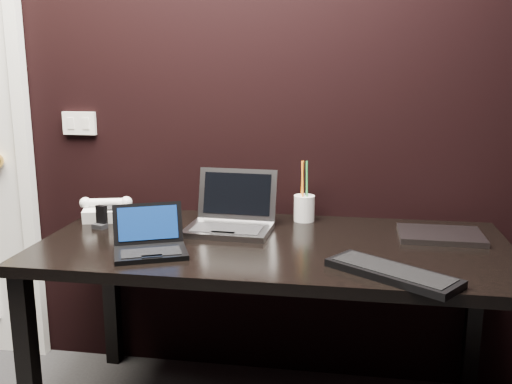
% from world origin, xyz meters
% --- Properties ---
extents(wall_back, '(4.00, 0.00, 4.00)m').
position_xyz_m(wall_back, '(0.00, 1.80, 1.30)').
color(wall_back, black).
rests_on(wall_back, ground).
extents(wall_switch, '(0.15, 0.02, 0.10)m').
position_xyz_m(wall_switch, '(-0.62, 1.79, 1.12)').
color(wall_switch, silver).
rests_on(wall_switch, wall_back).
extents(desk, '(1.70, 0.80, 0.74)m').
position_xyz_m(desk, '(0.30, 1.40, 0.66)').
color(desk, black).
rests_on(desk, ground).
extents(netbook, '(0.31, 0.29, 0.15)m').
position_xyz_m(netbook, '(-0.10, 1.21, 0.77)').
color(netbook, black).
rests_on(netbook, desk).
extents(silver_laptop, '(0.33, 0.30, 0.22)m').
position_xyz_m(silver_laptop, '(0.11, 1.53, 0.78)').
color(silver_laptop, gray).
rests_on(silver_laptop, desk).
extents(ext_keyboard, '(0.42, 0.35, 0.03)m').
position_xyz_m(ext_keyboard, '(0.70, 1.11, 0.75)').
color(ext_keyboard, black).
rests_on(ext_keyboard, desk).
extents(closed_laptop, '(0.31, 0.22, 0.02)m').
position_xyz_m(closed_laptop, '(0.91, 1.55, 0.75)').
color(closed_laptop, '#9B9AA0').
rests_on(closed_laptop, desk).
extents(desk_phone, '(0.22, 0.20, 0.11)m').
position_xyz_m(desk_phone, '(-0.43, 1.60, 0.78)').
color(desk_phone, silver).
rests_on(desk_phone, desk).
extents(mobile_phone, '(0.06, 0.06, 0.09)m').
position_xyz_m(mobile_phone, '(-0.40, 1.47, 0.77)').
color(mobile_phone, black).
rests_on(mobile_phone, desk).
extents(pen_cup, '(0.10, 0.10, 0.25)m').
position_xyz_m(pen_cup, '(0.39, 1.71, 0.80)').
color(pen_cup, white).
rests_on(pen_cup, desk).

